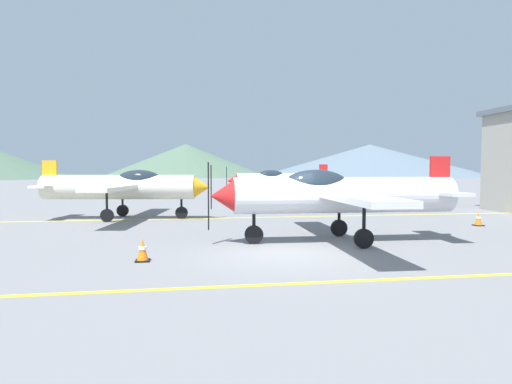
% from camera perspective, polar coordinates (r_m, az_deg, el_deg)
% --- Properties ---
extents(ground_plane, '(400.00, 400.00, 0.00)m').
position_cam_1_polar(ground_plane, '(11.97, 3.59, -8.24)').
color(ground_plane, slate).
extents(apron_line_near, '(80.00, 0.16, 0.01)m').
position_cam_1_polar(apron_line_near, '(8.95, 8.20, -12.09)').
color(apron_line_near, yellow).
rests_on(apron_line_near, ground_plane).
extents(apron_line_far, '(80.00, 0.16, 0.01)m').
position_cam_1_polar(apron_line_far, '(20.58, -1.81, -3.51)').
color(apron_line_far, yellow).
rests_on(apron_line_far, ground_plane).
extents(airplane_near, '(8.06, 9.29, 2.79)m').
position_cam_1_polar(airplane_near, '(13.75, 10.68, -0.24)').
color(airplane_near, silver).
rests_on(airplane_near, ground_plane).
extents(airplane_mid, '(8.14, 9.33, 2.79)m').
position_cam_1_polar(airplane_mid, '(20.92, -17.23, 0.76)').
color(airplane_mid, silver).
rests_on(airplane_mid, ground_plane).
extents(airplane_far, '(8.04, 9.27, 2.79)m').
position_cam_1_polar(airplane_far, '(32.66, 3.11, 1.63)').
color(airplane_far, silver).
rests_on(airplane_far, ground_plane).
extents(traffic_cone_front, '(0.36, 0.36, 0.59)m').
position_cam_1_polar(traffic_cone_front, '(11.20, -15.13, -7.62)').
color(traffic_cone_front, black).
rests_on(traffic_cone_front, ground_plane).
extents(traffic_cone_side, '(0.36, 0.36, 0.59)m').
position_cam_1_polar(traffic_cone_side, '(19.93, 27.93, -3.25)').
color(traffic_cone_side, black).
rests_on(traffic_cone_side, ground_plane).
extents(hill_centerleft, '(57.91, 57.91, 11.67)m').
position_cam_1_polar(hill_centerleft, '(151.96, -9.45, 4.25)').
color(hill_centerleft, '#4C6651').
rests_on(hill_centerleft, ground_plane).
extents(hill_centerright, '(82.42, 82.42, 11.84)m').
position_cam_1_polar(hill_centerright, '(161.30, 15.16, 4.14)').
color(hill_centerright, slate).
rests_on(hill_centerright, ground_plane).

